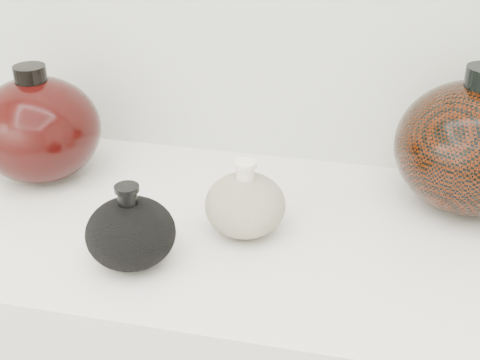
% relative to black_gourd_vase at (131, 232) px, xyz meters
% --- Properties ---
extents(black_gourd_vase, '(0.14, 0.14, 0.12)m').
position_rel_black_gourd_vase_xyz_m(black_gourd_vase, '(0.00, 0.00, 0.00)').
color(black_gourd_vase, black).
rests_on(black_gourd_vase, display_counter).
extents(cream_gourd_vase, '(0.15, 0.15, 0.12)m').
position_rel_black_gourd_vase_xyz_m(cream_gourd_vase, '(0.14, 0.11, -0.00)').
color(cream_gourd_vase, '#B9A58D').
rests_on(cream_gourd_vase, display_counter).
extents(left_round_pot, '(0.23, 0.23, 0.20)m').
position_rel_black_gourd_vase_xyz_m(left_round_pot, '(-0.24, 0.21, 0.04)').
color(left_round_pot, black).
rests_on(left_round_pot, display_counter).
extents(right_round_pot, '(0.30, 0.30, 0.23)m').
position_rel_black_gourd_vase_xyz_m(right_round_pot, '(0.46, 0.27, 0.05)').
color(right_round_pot, black).
rests_on(right_round_pot, display_counter).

